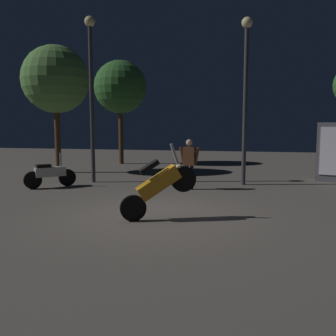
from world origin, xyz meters
The scene contains 8 objects.
ground_plane centered at (0.00, 0.00, 0.00)m, with size 40.00×40.00×0.00m, color #605951.
motorcycle_orange_foreground centered at (0.16, -0.40, 0.74)m, with size 1.54×0.80×1.63m.
motorcycle_white_parked_left centered at (-4.19, 2.83, 0.44)m, with size 1.28×1.21×1.11m.
person_rider_beside centered at (0.27, 3.37, 0.93)m, with size 0.66×0.27×1.58m.
streetlamp_near centered at (1.93, 4.63, 3.43)m, with size 0.36×0.36×5.46m.
streetlamp_far centered at (-3.26, 4.15, 3.53)m, with size 0.36×0.36×5.65m.
tree_left_bg centered at (-5.73, 6.27, 3.85)m, with size 2.76×2.76×5.24m.
tree_center_bg centered at (-4.27, 10.14, 3.88)m, with size 2.65×2.65×5.23m.
Camera 1 is at (1.93, -7.94, 2.05)m, focal length 39.39 mm.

